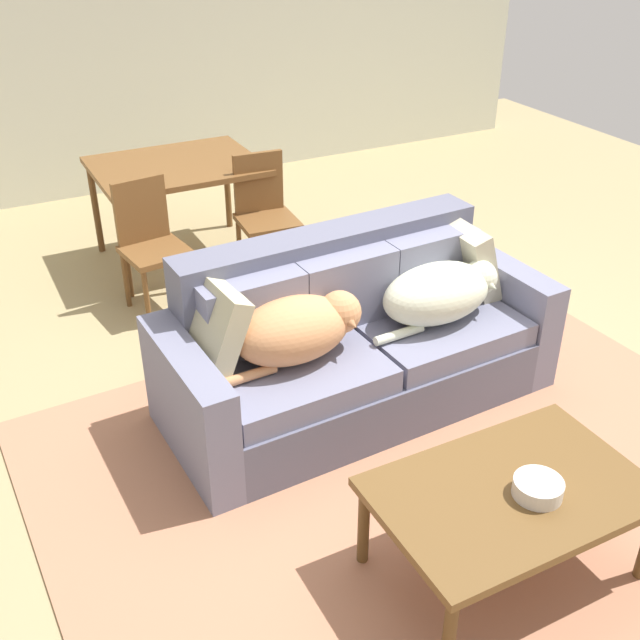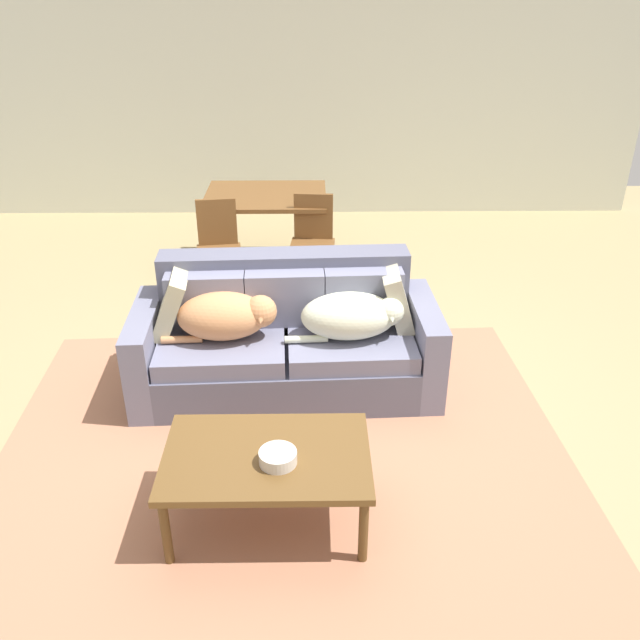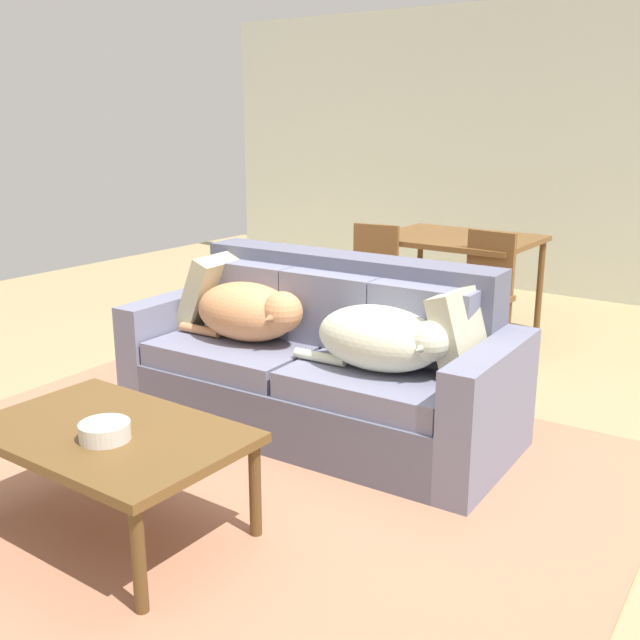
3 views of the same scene
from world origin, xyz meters
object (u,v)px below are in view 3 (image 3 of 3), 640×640
throw_pillow_by_right_arm (465,333)px  dining_table (456,246)px  dog_on_right_cushion (383,339)px  throw_pillow_by_left_arm (214,291)px  dog_on_left_cushion (250,312)px  coffee_table (110,440)px  dining_chair_near_left (370,278)px  bowl_on_coffee_table (105,431)px  dining_chair_near_right (482,289)px  couch (322,365)px

throw_pillow_by_right_arm → dining_table: size_ratio=0.36×
dog_on_right_cushion → throw_pillow_by_left_arm: 1.26m
throw_pillow_by_left_arm → throw_pillow_by_right_arm: size_ratio=1.05×
dog_on_left_cushion → coffee_table: 1.31m
dog_on_left_cushion → dining_chair_near_left: dining_chair_near_left is taller
coffee_table → dining_chair_near_left: bearing=101.7°
bowl_on_coffee_table → dining_table: size_ratio=0.17×
dog_on_right_cushion → dining_chair_near_left: size_ratio=0.93×
dining_table → coffee_table: bearing=-86.7°
bowl_on_coffee_table → dog_on_right_cushion: bearing=71.1°
dog_on_right_cushion → dining_chair_near_left: (-1.12, 1.68, -0.14)m
throw_pillow_by_left_arm → dining_chair_near_left: throw_pillow_by_left_arm is taller
dog_on_right_cushion → dining_chair_near_left: 2.03m
bowl_on_coffee_table → throw_pillow_by_left_arm: bearing=118.6°
coffee_table → dining_chair_near_right: bearing=85.2°
dining_chair_near_left → dining_chair_near_right: dining_chair_near_right is taller
throw_pillow_by_right_arm → dining_chair_near_right: 1.68m
throw_pillow_by_left_arm → dining_chair_near_right: dining_chair_near_right is taller
dog_on_right_cushion → bowl_on_coffee_table: dog_on_right_cushion is taller
dog_on_right_cushion → dining_table: size_ratio=0.69×
coffee_table → bowl_on_coffee_table: size_ratio=5.53×
dog_on_right_cushion → dining_chair_near_left: dining_chair_near_left is taller
dog_on_right_cushion → throw_pillow_by_right_arm: size_ratio=1.90×
coffee_table → dining_table: (-0.20, 3.56, 0.28)m
couch → throw_pillow_by_left_arm: 0.85m
dining_table → dining_chair_near_right: size_ratio=1.32×
throw_pillow_by_left_arm → bowl_on_coffee_table: bearing=-61.4°
throw_pillow_by_right_arm → dining_chair_near_left: dining_chair_near_left is taller
dog_on_left_cushion → dining_chair_near_right: size_ratio=0.88×
dog_on_left_cushion → dining_chair_near_right: 1.87m
couch → throw_pillow_by_right_arm: couch is taller
dog_on_left_cushion → throw_pillow_by_right_arm: bearing=7.7°
throw_pillow_by_left_arm → dining_table: (0.53, 2.17, 0.02)m
throw_pillow_by_right_arm → bowl_on_coffee_table: (-0.78, -1.54, -0.16)m
bowl_on_coffee_table → dining_chair_near_right: bearing=86.5°
coffee_table → dining_table: dining_table is taller
dining_table → couch: bearing=-83.1°
coffee_table → bowl_on_coffee_table: (0.06, -0.07, 0.08)m
couch → dining_chair_near_left: bearing=110.6°
dog_on_left_cushion → dining_table: 2.31m
throw_pillow_by_left_arm → bowl_on_coffee_table: size_ratio=2.27×
couch → dining_table: size_ratio=1.84×
bowl_on_coffee_table → throw_pillow_by_right_arm: bearing=63.0°
throw_pillow_by_left_arm → coffee_table: throw_pillow_by_left_arm is taller
dog_on_left_cushion → throw_pillow_by_right_arm: size_ratio=1.83×
dining_chair_near_left → dining_chair_near_right: 0.86m
couch → dining_chair_near_left: (-0.66, 1.55, 0.13)m
dining_table → dog_on_right_cushion: bearing=-72.7°
dog_on_left_cushion → throw_pillow_by_right_arm: 1.20m
dining_chair_near_left → dog_on_left_cushion: bearing=-88.8°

